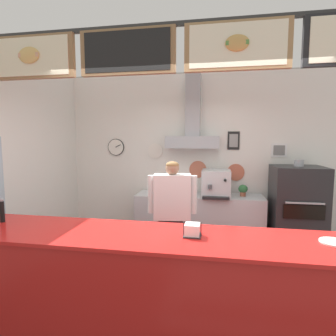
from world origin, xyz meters
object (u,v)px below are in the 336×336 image
object	(u,v)px
shop_worker	(172,219)
espresso_machine	(216,183)
pepper_grinder	(2,210)
napkin_holder	(192,230)
potted_basil	(243,190)
condiment_plate	(334,242)
potted_oregano	(164,187)
pizza_oven	(296,213)

from	to	relation	value
shop_worker	espresso_machine	xyz separation A→B (m)	(0.54, 1.06, 0.31)
pepper_grinder	napkin_holder	bearing A→B (deg)	-1.99
potted_basil	condiment_plate	bearing A→B (deg)	-77.59
espresso_machine	condiment_plate	distance (m)	2.33
potted_oregano	pepper_grinder	xyz separation A→B (m)	(-1.20, -2.16, 0.12)
napkin_holder	pepper_grinder	distance (m)	1.86
espresso_machine	shop_worker	bearing A→B (deg)	-116.98
espresso_machine	pepper_grinder	distance (m)	2.95
potted_oregano	potted_basil	size ratio (longest dim) A/B	1.02
espresso_machine	potted_oregano	distance (m)	0.86
shop_worker	potted_basil	distance (m)	1.49
potted_basil	condiment_plate	world-z (taller)	potted_basil
napkin_holder	shop_worker	bearing A→B (deg)	107.22
potted_oregano	pepper_grinder	bearing A→B (deg)	-118.93
pizza_oven	espresso_machine	bearing A→B (deg)	175.97
espresso_machine	condiment_plate	world-z (taller)	espresso_machine
pizza_oven	potted_basil	size ratio (longest dim) A/B	8.42
napkin_holder	pizza_oven	bearing A→B (deg)	56.28
shop_worker	napkin_holder	size ratio (longest dim) A/B	10.20
espresso_machine	pepper_grinder	size ratio (longest dim) A/B	2.30
potted_oregano	espresso_machine	bearing A→B (deg)	-3.02
pizza_oven	potted_oregano	size ratio (longest dim) A/B	8.25
potted_oregano	potted_basil	world-z (taller)	potted_oregano
pizza_oven	potted_oregano	bearing A→B (deg)	176.39
napkin_holder	condiment_plate	world-z (taller)	napkin_holder
shop_worker	condiment_plate	xyz separation A→B (m)	(1.45, -1.08, 0.21)
potted_basil	shop_worker	bearing A→B (deg)	-131.02
potted_oregano	potted_basil	distance (m)	1.29
pepper_grinder	pizza_oven	bearing A→B (deg)	31.94
condiment_plate	napkin_holder	bearing A→B (deg)	-177.97
espresso_machine	pepper_grinder	xyz separation A→B (m)	(-2.05, -2.12, 0.01)
potted_basil	napkin_holder	size ratio (longest dim) A/B	1.19
shop_worker	potted_oregano	distance (m)	1.17
condiment_plate	pepper_grinder	bearing A→B (deg)	179.51
espresso_machine	potted_basil	world-z (taller)	espresso_machine
shop_worker	potted_basil	bearing A→B (deg)	-138.09
pizza_oven	espresso_machine	xyz separation A→B (m)	(-1.21, 0.09, 0.41)
potted_oregano	pepper_grinder	size ratio (longest dim) A/B	0.78
shop_worker	espresso_machine	size ratio (longest dim) A/B	2.85
pizza_oven	condiment_plate	size ratio (longest dim) A/B	7.36
espresso_machine	potted_basil	bearing A→B (deg)	6.80
pizza_oven	potted_oregano	distance (m)	2.09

